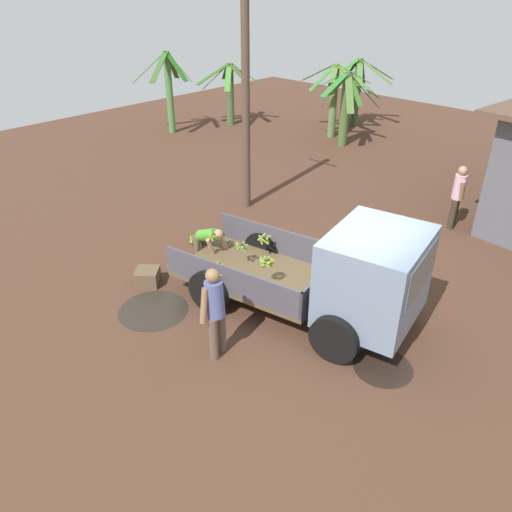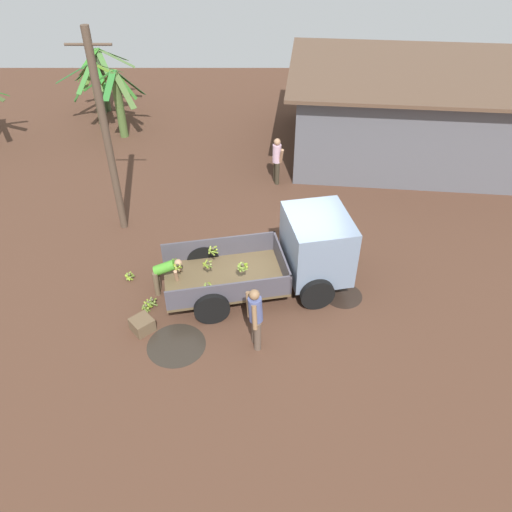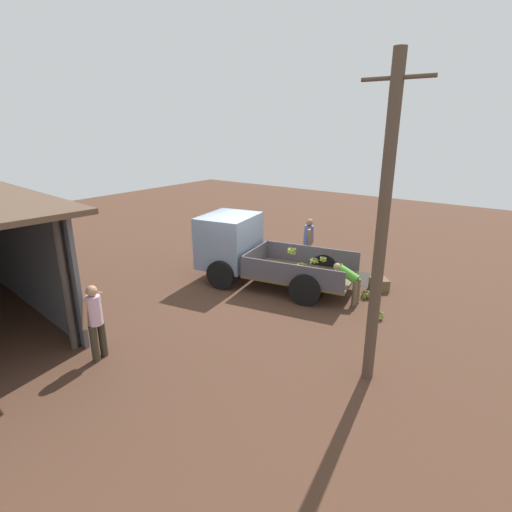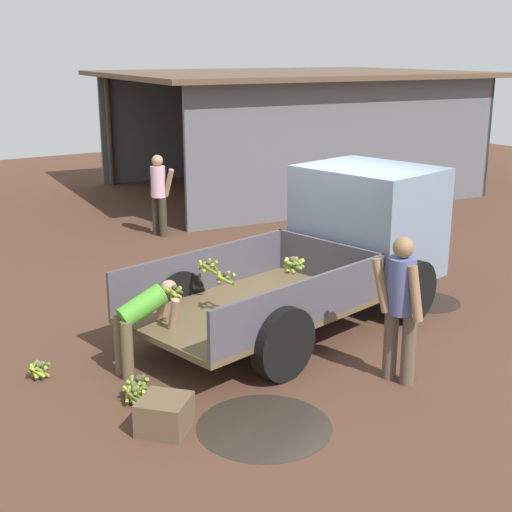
# 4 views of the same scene
# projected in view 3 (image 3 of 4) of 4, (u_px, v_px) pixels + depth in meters

# --- Properties ---
(ground) EXTENTS (36.00, 36.00, 0.00)m
(ground) POSITION_uv_depth(u_px,v_px,m) (245.00, 282.00, 12.74)
(ground) COLOR #4D3123
(mud_patch_0) EXTENTS (1.02, 1.02, 0.01)m
(mud_patch_0) POSITION_uv_depth(u_px,v_px,m) (225.00, 267.00, 14.04)
(mud_patch_0) COLOR black
(mud_patch_0) RESTS_ON ground
(mud_patch_1) EXTENTS (1.40, 1.40, 0.01)m
(mud_patch_1) POSITION_uv_depth(u_px,v_px,m) (358.00, 278.00, 13.01)
(mud_patch_1) COLOR #2D271F
(mud_patch_1) RESTS_ON ground
(cargo_truck) EXTENTS (5.04, 2.86, 2.07)m
(cargo_truck) POSITION_uv_depth(u_px,v_px,m) (242.00, 247.00, 12.65)
(cargo_truck) COLOR brown
(cargo_truck) RESTS_ON ground
(utility_pole) EXTENTS (1.18, 0.22, 5.93)m
(utility_pole) POSITION_uv_depth(u_px,v_px,m) (382.00, 230.00, 7.02)
(utility_pole) COLOR brown
(utility_pole) RESTS_ON ground
(person_foreground_visitor) EXTENTS (0.44, 0.67, 1.74)m
(person_foreground_visitor) POSITION_uv_depth(u_px,v_px,m) (308.00, 241.00, 13.75)
(person_foreground_visitor) COLOR brown
(person_foreground_visitor) RESTS_ON ground
(person_worker_loading) EXTENTS (0.79, 0.64, 1.08)m
(person_worker_loading) POSITION_uv_depth(u_px,v_px,m) (349.00, 280.00, 11.09)
(person_worker_loading) COLOR brown
(person_worker_loading) RESTS_ON ground
(person_bystander_near_shed) EXTENTS (0.41, 0.66, 1.68)m
(person_bystander_near_shed) POSITION_uv_depth(u_px,v_px,m) (95.00, 319.00, 8.30)
(person_bystander_near_shed) COLOR #372F22
(person_bystander_near_shed) RESTS_ON ground
(banana_bunch_on_ground_0) EXTENTS (0.28, 0.27, 0.22)m
(banana_bunch_on_ground_0) POSITION_uv_depth(u_px,v_px,m) (369.00, 294.00, 11.49)
(banana_bunch_on_ground_0) COLOR brown
(banana_bunch_on_ground_0) RESTS_ON ground
(banana_bunch_on_ground_1) EXTENTS (0.30, 0.30, 0.25)m
(banana_bunch_on_ground_1) POSITION_uv_depth(u_px,v_px,m) (365.00, 294.00, 11.50)
(banana_bunch_on_ground_1) COLOR #49422F
(banana_bunch_on_ground_1) RESTS_ON ground
(banana_bunch_on_ground_2) EXTENTS (0.28, 0.25, 0.22)m
(banana_bunch_on_ground_2) POSITION_uv_depth(u_px,v_px,m) (372.00, 294.00, 11.57)
(banana_bunch_on_ground_2) COLOR brown
(banana_bunch_on_ground_2) RESTS_ON ground
(banana_bunch_on_ground_3) EXTENTS (0.28, 0.28, 0.22)m
(banana_bunch_on_ground_3) POSITION_uv_depth(u_px,v_px,m) (379.00, 315.00, 10.26)
(banana_bunch_on_ground_3) COLOR brown
(banana_bunch_on_ground_3) RESTS_ON ground
(wooden_crate_0) EXTENTS (0.68, 0.68, 0.35)m
(wooden_crate_0) POSITION_uv_depth(u_px,v_px,m) (379.00, 284.00, 12.08)
(wooden_crate_0) COLOR brown
(wooden_crate_0) RESTS_ON ground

